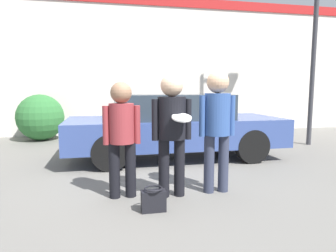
# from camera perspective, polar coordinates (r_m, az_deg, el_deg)

# --- Properties ---
(ground_plane) EXTENTS (56.00, 56.00, 0.00)m
(ground_plane) POSITION_cam_1_polar(r_m,az_deg,el_deg) (4.72, -1.00, -11.37)
(ground_plane) COLOR #66635E
(storefront_building) EXTENTS (24.00, 0.22, 4.48)m
(storefront_building) POSITION_cam_1_polar(r_m,az_deg,el_deg) (10.17, -7.33, 11.44)
(storefront_building) COLOR silver
(storefront_building) RESTS_ON ground
(person_left) EXTENTS (0.51, 0.34, 1.59)m
(person_left) POSITION_cam_1_polar(r_m,az_deg,el_deg) (4.10, -8.80, -0.91)
(person_left) COLOR black
(person_left) RESTS_ON ground
(person_middle_with_frisbee) EXTENTS (0.55, 0.59, 1.69)m
(person_middle_with_frisbee) POSITION_cam_1_polar(r_m,az_deg,el_deg) (4.08, 0.73, 0.40)
(person_middle_with_frisbee) COLOR black
(person_middle_with_frisbee) RESTS_ON ground
(person_right) EXTENTS (0.53, 0.36, 1.75)m
(person_right) POSITION_cam_1_polar(r_m,az_deg,el_deg) (4.31, 9.34, 1.10)
(person_right) COLOR #2D3347
(person_right) RESTS_ON ground
(parked_car_near) EXTENTS (4.55, 1.82, 1.38)m
(parked_car_near) POSITION_cam_1_polar(r_m,az_deg,el_deg) (6.48, 1.15, 0.15)
(parked_car_near) COLOR #334784
(parked_car_near) RESTS_ON ground
(shrub) EXTENTS (1.34, 1.34, 1.34)m
(shrub) POSITION_cam_1_polar(r_m,az_deg,el_deg) (9.46, -23.12, 1.52)
(shrub) COLOR #2D6B33
(shrub) RESTS_ON ground
(handbag) EXTENTS (0.30, 0.23, 0.30)m
(handbag) POSITION_cam_1_polar(r_m,az_deg,el_deg) (3.78, -2.78, -13.88)
(handbag) COLOR black
(handbag) RESTS_ON ground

